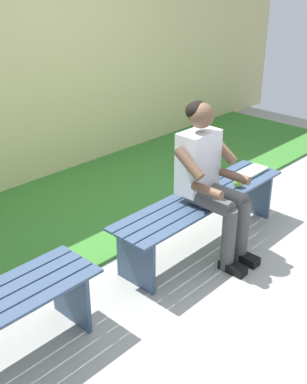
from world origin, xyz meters
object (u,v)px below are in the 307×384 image
Objects in this scene: bench_near at (202,208)px; book_open at (249,173)px; apple at (238,183)px; person_seated at (210,176)px.

book_open is (-0.66, 0.01, 0.12)m from bench_near.
apple is 0.32m from book_open.
person_seated is (0.06, 0.10, 0.34)m from bench_near.
apple is at bearing 179.84° from person_seated.
apple reaches higher than bench_near.
person_seated is 0.46m from apple.
person_seated is at bearing 59.39° from bench_near.
book_open is (-0.31, -0.09, -0.03)m from apple.
person_seated is 0.76m from book_open.
bench_near is 0.67m from book_open.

